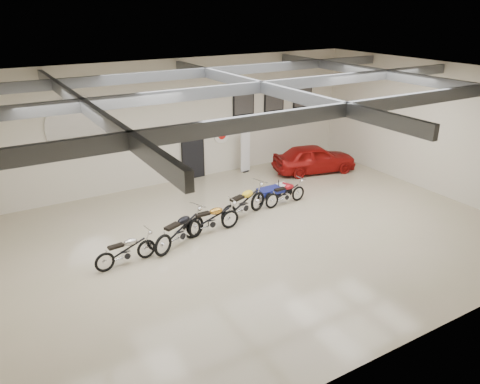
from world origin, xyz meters
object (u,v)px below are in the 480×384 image
motorcycle_black (180,230)px  motorcycle_gold (211,219)px  motorcycle_silver (126,250)px  motorcycle_red (285,193)px  vintage_car (314,158)px  motorcycle_yellow (244,202)px  go_kart (277,187)px  banner_stand (245,152)px

motorcycle_black → motorcycle_gold: size_ratio=1.07×
motorcycle_silver → motorcycle_red: bearing=4.6°
motorcycle_silver → vintage_car: bearing=14.0°
motorcycle_yellow → motorcycle_red: (1.92, 0.19, -0.11)m
motorcycle_yellow → vintage_car: size_ratio=0.61×
motorcycle_gold → motorcycle_yellow: bearing=17.4°
motorcycle_red → motorcycle_silver: bearing=-173.0°
motorcycle_yellow → vintage_car: bearing=7.7°
motorcycle_red → go_kart: (0.31, 0.96, -0.16)m
motorcycle_gold → motorcycle_red: size_ratio=1.12×
banner_stand → motorcycle_black: bearing=-148.2°
vintage_car → motorcycle_black: bearing=126.3°
banner_stand → motorcycle_yellow: size_ratio=0.84×
motorcycle_silver → motorcycle_black: motorcycle_black is taller
motorcycle_black → motorcycle_red: (4.67, 0.97, -0.09)m
motorcycle_yellow → go_kart: motorcycle_yellow is taller
go_kart → vintage_car: (2.92, 1.34, 0.32)m
motorcycle_black → motorcycle_gold: bearing=-10.6°
motorcycle_yellow → motorcycle_red: motorcycle_yellow is taller
motorcycle_gold → motorcycle_red: (3.44, 0.68, -0.05)m
banner_stand → vintage_car: 3.06m
motorcycle_red → banner_stand: bearing=77.4°
vintage_car → motorcycle_red: bearing=139.4°
motorcycle_gold → go_kart: (3.75, 1.64, -0.22)m
motorcycle_black → banner_stand: bearing=18.7°
motorcycle_gold → go_kart: size_ratio=1.21×
go_kart → banner_stand: bearing=82.8°
motorcycle_black → motorcycle_gold: motorcycle_black is taller
banner_stand → motorcycle_silver: banner_stand is taller
motorcycle_gold → go_kart: motorcycle_gold is taller
motorcycle_gold → motorcycle_silver: bearing=-170.7°
banner_stand → motorcycle_red: size_ratio=1.04×
motorcycle_red → vintage_car: bearing=32.0°
motorcycle_gold → vintage_car: (6.66, 2.99, 0.10)m
banner_stand → motorcycle_silver: (-7.06, -5.07, -0.46)m
motorcycle_black → go_kart: (4.97, 1.93, -0.26)m
banner_stand → motorcycle_yellow: (-2.54, -4.06, -0.35)m
motorcycle_black → vintage_car: size_ratio=0.58×
banner_stand → go_kart: 2.99m
banner_stand → motorcycle_red: 3.95m
motorcycle_yellow → go_kart: (2.23, 1.15, -0.27)m
motorcycle_black → motorcycle_red: bearing=-12.1°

